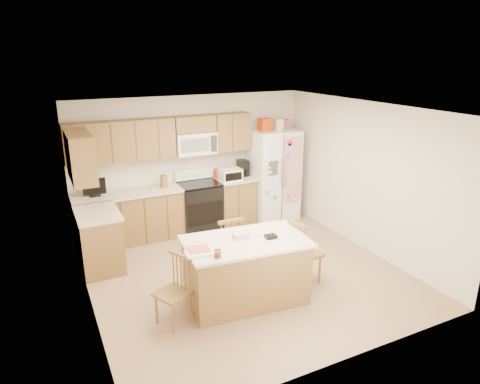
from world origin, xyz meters
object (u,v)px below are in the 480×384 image
windsor_chair_left (174,292)px  windsor_chair_right (304,253)px  stove (199,205)px  windsor_chair_back (227,248)px  refrigerator (273,174)px  island (246,270)px

windsor_chair_left → windsor_chair_right: (2.01, 0.14, 0.04)m
stove → windsor_chair_left: 3.02m
windsor_chair_back → stove: bearing=81.8°
refrigerator → windsor_chair_left: (-2.93, -2.63, -0.50)m
stove → refrigerator: 1.63m
island → windsor_chair_back: size_ratio=1.79×
island → windsor_chair_left: island is taller
windsor_chair_right → stove: bearing=104.3°
refrigerator → island: (-1.90, -2.55, -0.47)m
windsor_chair_back → windsor_chair_right: windsor_chair_right is taller
island → windsor_chair_left: bearing=-175.7°
refrigerator → windsor_chair_back: bearing=-135.2°
stove → windsor_chair_back: bearing=-98.2°
refrigerator → island: refrigerator is taller
refrigerator → windsor_chair_right: 2.69m
windsor_chair_left → island: bearing=4.3°
windsor_chair_right → refrigerator: bearing=69.7°
windsor_chair_left → stove: bearing=63.2°
stove → windsor_chair_left: bearing=-116.8°
island → windsor_chair_left: (-1.03, -0.08, -0.02)m
island → windsor_chair_back: bearing=85.4°
windsor_chair_back → island: bearing=-94.6°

